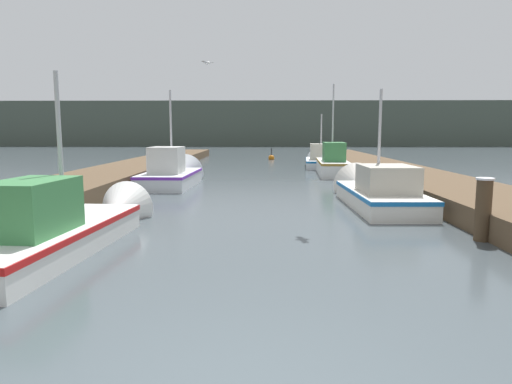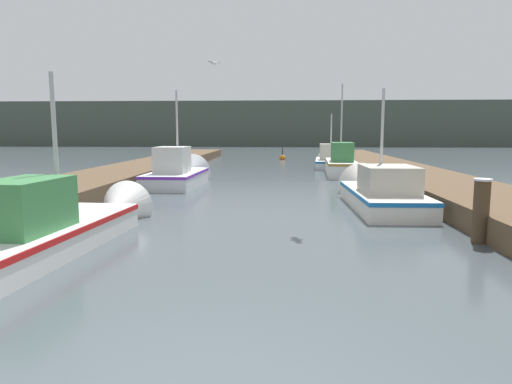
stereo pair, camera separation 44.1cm
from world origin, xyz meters
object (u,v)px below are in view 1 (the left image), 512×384
at_px(fishing_boat_4, 320,160).
at_px(channel_buoy, 271,158).
at_px(fishing_boat_3, 332,163).
at_px(mooring_piling_2, 483,209).
at_px(fishing_boat_0, 72,224).
at_px(fishing_boat_1, 375,191).
at_px(seagull_lead, 208,63).
at_px(fishing_boat_2, 173,174).
at_px(mooring_piling_1, 173,161).

xyz_separation_m(fishing_boat_4, channel_buoy, (-2.84, 6.58, -0.25)).
bearing_deg(fishing_boat_3, mooring_piling_2, -82.74).
distance_m(fishing_boat_0, fishing_boat_1, 8.36).
relative_size(fishing_boat_0, seagull_lead, 12.23).
bearing_deg(mooring_piling_2, fishing_boat_2, 130.67).
bearing_deg(fishing_boat_1, fishing_boat_0, -145.43).
bearing_deg(channel_buoy, seagull_lead, -100.60).
relative_size(fishing_boat_0, mooring_piling_2, 4.82).
bearing_deg(mooring_piling_2, seagull_lead, 122.89).
height_order(fishing_boat_4, mooring_piling_2, fishing_boat_4).
relative_size(fishing_boat_1, fishing_boat_2, 1.11).
bearing_deg(channel_buoy, fishing_boat_0, -99.11).
bearing_deg(fishing_boat_0, mooring_piling_2, 7.17).
height_order(fishing_boat_1, fishing_boat_2, fishing_boat_2).
bearing_deg(fishing_boat_2, fishing_boat_0, -88.36).
distance_m(fishing_boat_0, mooring_piling_1, 16.39).
relative_size(fishing_boat_4, mooring_piling_1, 5.56).
relative_size(mooring_piling_1, seagull_lead, 2.02).
bearing_deg(fishing_boat_0, seagull_lead, 86.96).
height_order(mooring_piling_2, seagull_lead, seagull_lead).
relative_size(fishing_boat_2, fishing_boat_3, 0.84).
relative_size(fishing_boat_4, mooring_piling_2, 4.41).
distance_m(channel_buoy, seagull_lead, 16.04).
height_order(fishing_boat_4, mooring_piling_1, fishing_boat_4).
xyz_separation_m(fishing_boat_0, seagull_lead, (1.29, 10.55, 4.44)).
relative_size(fishing_boat_2, seagull_lead, 10.04).
height_order(fishing_boat_1, channel_buoy, fishing_boat_1).
height_order(fishing_boat_1, mooring_piling_2, fishing_boat_1).
relative_size(fishing_boat_0, channel_buoy, 6.26).
bearing_deg(fishing_boat_2, channel_buoy, 77.18).
height_order(fishing_boat_4, seagull_lead, seagull_lead).
xyz_separation_m(mooring_piling_1, channel_buoy, (5.48, 9.29, -0.36)).
relative_size(fishing_boat_4, channel_buoy, 5.74).
height_order(mooring_piling_2, channel_buoy, mooring_piling_2).
xyz_separation_m(fishing_boat_1, mooring_piling_1, (-8.18, 11.47, 0.10)).
bearing_deg(fishing_boat_3, fishing_boat_0, -112.07).
height_order(fishing_boat_1, seagull_lead, seagull_lead).
distance_m(fishing_boat_0, seagull_lead, 11.52).
height_order(fishing_boat_3, fishing_boat_4, fishing_boat_3).
xyz_separation_m(fishing_boat_3, mooring_piling_2, (0.88, -13.96, 0.10)).
distance_m(mooring_piling_2, seagull_lead, 12.75).
height_order(fishing_boat_0, channel_buoy, fishing_boat_0).
bearing_deg(fishing_boat_0, fishing_boat_4, 73.88).
distance_m(mooring_piling_1, channel_buoy, 10.79).
distance_m(mooring_piling_1, seagull_lead, 7.71).
distance_m(fishing_boat_1, mooring_piling_2, 4.54).
height_order(mooring_piling_1, mooring_piling_2, mooring_piling_2).
height_order(fishing_boat_0, fishing_boat_4, fishing_boat_0).
bearing_deg(channel_buoy, fishing_boat_4, -66.65).
height_order(fishing_boat_2, seagull_lead, seagull_lead).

